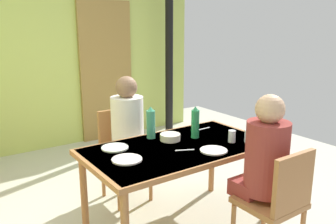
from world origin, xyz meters
The scene contains 19 objects.
ground_plane centered at (0.00, 0.00, 0.00)m, with size 6.42×6.42×0.00m, color beige.
wall_back centered at (0.00, 2.47, 1.29)m, with size 4.46×0.10×2.59m, color #B8CB60.
door_wooden centered at (0.78, 2.39, 1.00)m, with size 0.80×0.05×2.00m, color olive.
stove_pipe_column centered at (1.71, 2.12, 1.29)m, with size 0.12×0.12×2.59m, color black.
dining_table centered at (0.19, -0.18, 0.65)m, with size 1.50×0.84×0.72m.
chair_near_diner centered at (0.47, -0.95, 0.50)m, with size 0.40×0.40×0.87m.
chair_far_diner centered at (0.08, 0.59, 0.50)m, with size 0.40×0.40×0.87m.
person_near_diner centered at (0.47, -0.82, 0.78)m, with size 0.30×0.37×0.77m.
person_far_diner centered at (0.08, 0.45, 0.78)m, with size 0.30×0.37×0.77m.
water_bottle_green_near centered at (0.12, 0.11, 0.86)m, with size 0.07×0.07×0.28m.
water_bottle_green_far centered at (0.43, -0.09, 0.85)m, with size 0.07×0.07×0.28m.
serving_bowl_center centered at (0.22, -0.03, 0.75)m, with size 0.17×0.17×0.06m, color #EEE4CE.
dinner_plate_near_left centered at (0.34, -0.43, 0.73)m, with size 0.21×0.21×0.01m, color white.
dinner_plate_near_right centered at (-0.25, 0.06, 0.73)m, with size 0.21×0.21×0.01m, color white.
dinner_plate_far_center centered at (-0.29, -0.21, 0.73)m, with size 0.22×0.22×0.01m, color white.
drinking_glass_by_near_diner centered at (0.72, -0.43, 0.78)m, with size 0.06×0.06×0.10m, color silver.
drinking_glass_by_far_diner centered at (0.61, -0.36, 0.77)m, with size 0.06×0.06×0.10m, color silver.
cutlery_knife_near centered at (0.66, 0.06, 0.73)m, with size 0.15×0.02×0.00m, color silver.
cutlery_fork_near centered at (0.17, -0.29, 0.73)m, with size 0.15×0.02×0.00m, color silver.
Camera 1 is at (-1.40, -2.32, 1.67)m, focal length 37.62 mm.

